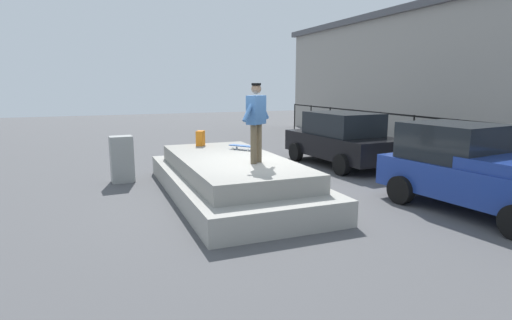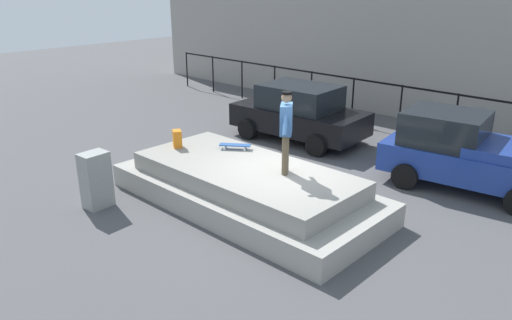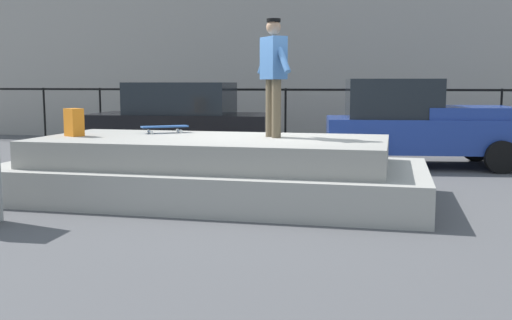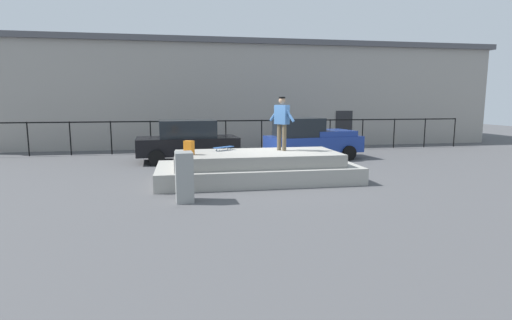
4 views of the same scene
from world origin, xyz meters
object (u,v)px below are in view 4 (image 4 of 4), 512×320
utility_box (184,177)px  car_blue_pickup_mid (310,138)px  skateboard (224,147)px  skateboarder (282,119)px  backpack (189,148)px  car_black_sedan_near (187,141)px

utility_box → car_blue_pickup_mid: bearing=46.9°
skateboard → car_blue_pickup_mid: (4.24, 3.70, -0.11)m
skateboarder → utility_box: 4.41m
skateboard → car_blue_pickup_mid: car_blue_pickup_mid is taller
skateboard → backpack: backpack is taller
skateboard → backpack: 1.45m
skateboard → car_black_sedan_near: 4.13m
skateboard → utility_box: (-1.32, -3.05, -0.38)m
car_black_sedan_near → utility_box: (-0.17, -7.01, -0.25)m
skateboarder → skateboard: size_ratio=2.40×
skateboard → car_black_sedan_near: bearing=106.2°
utility_box → car_black_sedan_near: bearing=85.0°
skateboarder → utility_box: (-3.23, -2.69, -1.32)m
skateboarder → skateboard: 2.16m
car_blue_pickup_mid → skateboard: bearing=-138.8°
skateboarder → car_black_sedan_near: skateboarder is taller
backpack → car_black_sedan_near: 4.83m
skateboarder → car_blue_pickup_mid: size_ratio=0.41×
skateboarder → car_blue_pickup_mid: 4.80m
utility_box → skateboard: bearing=63.0°
skateboarder → car_black_sedan_near: size_ratio=0.41×
skateboarder → car_black_sedan_near: (-3.05, 4.32, -1.07)m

